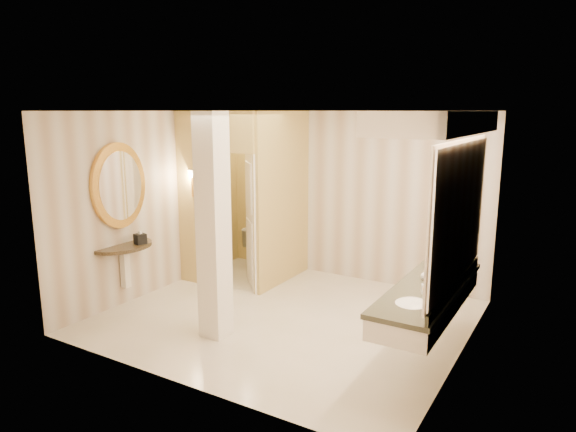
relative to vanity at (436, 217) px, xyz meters
The scene contains 16 objects.
floor 2.58m from the vanity, behind, with size 4.50×4.50×0.00m, color silver.
ceiling 2.27m from the vanity, behind, with size 4.50×4.50×0.00m, color white.
wall_back 3.03m from the vanity, 131.02° to the left, with size 4.50×0.02×2.70m, color beige.
wall_front 2.64m from the vanity, 138.93° to the right, with size 4.50×0.02×2.70m, color beige.
wall_left 4.25m from the vanity, behind, with size 0.02×4.00×2.70m, color beige.
wall_right 0.48m from the vanity, 45.48° to the left, with size 0.02×4.00×2.70m, color beige.
toilet_closet 3.36m from the vanity, 158.37° to the left, with size 1.50×1.55×2.70m.
wall_sconce 3.97m from the vanity, 169.76° to the left, with size 0.14×0.14×0.42m.
vanity is the anchor object (origin of this frame).
console_shelf 4.23m from the vanity, behind, with size 0.91×0.91×1.90m.
pillar 2.52m from the vanity, 165.58° to the right, with size 0.30×0.30×2.70m, color white.
tissue_box 4.06m from the vanity, behind, with size 0.14×0.14×0.14m, color black.
toilet 4.20m from the vanity, 149.66° to the left, with size 0.41×0.72×0.74m, color white.
soap_bottle_a 0.73m from the vanity, 89.85° to the right, with size 0.06×0.07×0.14m, color beige.
soap_bottle_b 0.72m from the vanity, 126.15° to the left, with size 0.10×0.10×0.12m, color silver.
soap_bottle_c 0.72m from the vanity, 98.41° to the left, with size 0.09×0.09×0.23m, color #C6B28C.
Camera 1 is at (3.31, -5.52, 2.71)m, focal length 32.00 mm.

